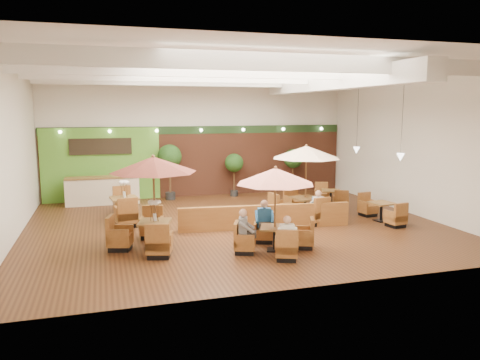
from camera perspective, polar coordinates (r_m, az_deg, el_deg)
name	(u,v)px	position (r m, az deg, el deg)	size (l,w,h in m)	color
room	(233,119)	(17.07, -0.86, 7.43)	(14.04, 14.00, 5.52)	#381E0F
service_counter	(103,191)	(20.60, -16.40, -1.24)	(3.00, 0.75, 1.18)	beige
booth_divider	(265,217)	(15.77, 3.10, -4.51)	(5.85, 0.18, 0.81)	brown
table_0	(151,182)	(13.59, -10.76, -0.22)	(2.64, 2.78, 2.71)	brown
table_1	(275,193)	(13.11, 4.31, -1.58)	(2.52, 2.52, 2.43)	brown
table_2	(304,166)	(17.15, 7.84, 1.76)	(2.65, 2.77, 2.73)	brown
table_3	(125,206)	(17.49, -13.88, -3.11)	(1.06, 2.87, 1.61)	brown
table_4	(381,212)	(17.57, 16.83, -3.76)	(0.89, 2.39, 0.87)	brown
table_5	(331,198)	(19.79, 11.00, -2.21)	(1.00, 2.43, 0.85)	brown
topiary_0	(170,159)	(20.82, -8.57, 2.59)	(1.06, 1.06, 2.46)	black
topiary_1	(234,164)	(21.46, -0.73, 1.90)	(0.85, 0.85, 1.98)	black
topiary_2	(293,160)	(22.42, 6.49, 2.40)	(0.91, 0.91, 2.12)	black
diner_0	(287,233)	(12.51, 5.71, -6.43)	(0.40, 0.35, 0.76)	white
diner_1	(264,217)	(14.10, 2.99, -4.57)	(0.44, 0.39, 0.83)	#225A95
diner_2	(245,227)	(13.02, 0.60, -5.71)	(0.41, 0.44, 0.80)	slate
diner_3	(317,204)	(16.47, 9.40, -2.85)	(0.40, 0.34, 0.76)	#225A95
diner_4	(317,204)	(16.47, 9.40, -2.85)	(0.39, 0.33, 0.76)	white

